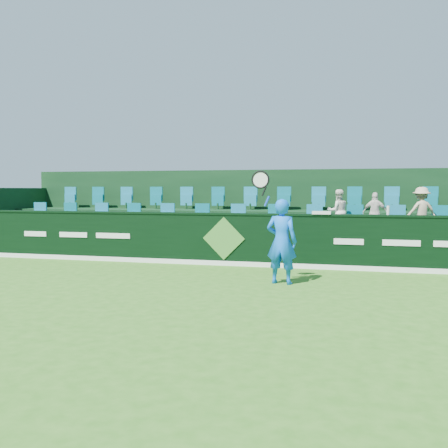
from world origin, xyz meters
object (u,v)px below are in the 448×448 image
(spectator_right, at_px, (421,211))
(towel, at_px, (322,213))
(spectator_left, at_px, (338,211))
(spectator_middle, at_px, (375,213))
(tennis_player, at_px, (281,241))
(drinks_bottle, at_px, (388,210))

(spectator_right, height_order, towel, spectator_right)
(spectator_left, bearing_deg, towel, 52.47)
(spectator_middle, bearing_deg, tennis_player, 67.38)
(spectator_middle, distance_m, drinks_bottle, 1.15)
(spectator_left, distance_m, drinks_bottle, 1.63)
(spectator_right, bearing_deg, tennis_player, 26.99)
(tennis_player, xyz_separation_m, drinks_bottle, (2.24, 2.18, 0.56))
(spectator_right, relative_size, drinks_bottle, 5.57)
(tennis_player, xyz_separation_m, spectator_right, (3.13, 3.30, 0.51))
(spectator_left, bearing_deg, drinks_bottle, 117.07)
(spectator_left, xyz_separation_m, towel, (-0.36, -1.12, 0.01))
(towel, relative_size, drinks_bottle, 2.06)
(tennis_player, relative_size, spectator_left, 2.09)
(towel, bearing_deg, drinks_bottle, 0.00)
(tennis_player, distance_m, spectator_left, 3.50)
(tennis_player, height_order, spectator_left, tennis_player)
(tennis_player, bearing_deg, spectator_middle, 58.79)
(spectator_right, xyz_separation_m, towel, (-2.43, -1.12, -0.02))
(tennis_player, xyz_separation_m, spectator_middle, (2.00, 3.30, 0.44))
(tennis_player, height_order, drinks_bottle, tennis_player)
(tennis_player, bearing_deg, spectator_left, 72.23)
(spectator_right, bearing_deg, towel, 5.14)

